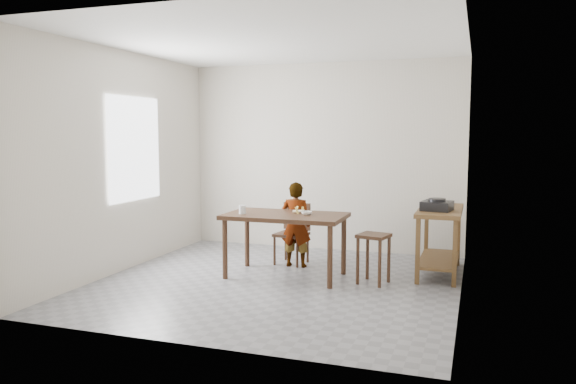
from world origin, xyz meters
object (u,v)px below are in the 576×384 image
(dining_chair, at_px, (291,234))
(stool, at_px, (373,259))
(dining_table, at_px, (285,245))
(prep_counter, at_px, (439,241))
(child, at_px, (296,224))

(dining_chair, distance_m, stool, 1.34)
(dining_table, relative_size, stool, 2.47)
(dining_chair, height_order, stool, dining_chair)
(dining_table, relative_size, prep_counter, 1.17)
(child, bearing_deg, prep_counter, -176.72)
(child, xyz_separation_m, stool, (1.08, -0.49, -0.26))
(prep_counter, distance_m, child, 1.77)
(dining_table, distance_m, dining_chair, 0.66)
(dining_table, height_order, child, child)
(dining_table, height_order, prep_counter, prep_counter)
(child, bearing_deg, dining_table, 91.74)
(child, xyz_separation_m, dining_chair, (-0.10, 0.12, -0.15))
(dining_table, height_order, dining_chair, dining_chair)
(prep_counter, height_order, dining_chair, prep_counter)
(dining_table, xyz_separation_m, stool, (1.04, 0.03, -0.09))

